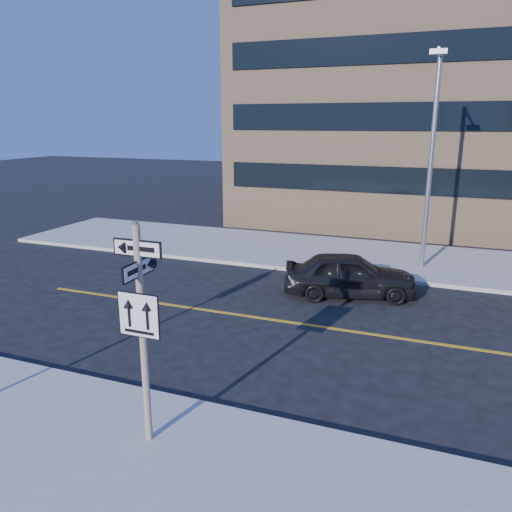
% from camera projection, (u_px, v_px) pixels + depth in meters
% --- Properties ---
extents(ground, '(120.00, 120.00, 0.00)m').
position_uv_depth(ground, '(210.00, 381.00, 11.45)').
color(ground, black).
rests_on(ground, ground).
extents(sign_pole, '(0.92, 0.92, 4.06)m').
position_uv_depth(sign_pole, '(142.00, 323.00, 8.54)').
color(sign_pole, silver).
rests_on(sign_pole, near_sidewalk).
extents(parked_car_a, '(2.91, 4.73, 1.50)m').
position_uv_depth(parked_car_a, '(350.00, 275.00, 16.89)').
color(parked_car_a, black).
rests_on(parked_car_a, ground).
extents(streetlight_a, '(0.55, 2.25, 8.00)m').
position_uv_depth(streetlight_a, '(432.00, 150.00, 18.51)').
color(streetlight_a, gray).
rests_on(streetlight_a, far_sidewalk).
extents(building_brick, '(18.00, 18.00, 18.00)m').
position_uv_depth(building_brick, '(413.00, 68.00, 30.93)').
color(building_brick, tan).
rests_on(building_brick, ground).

